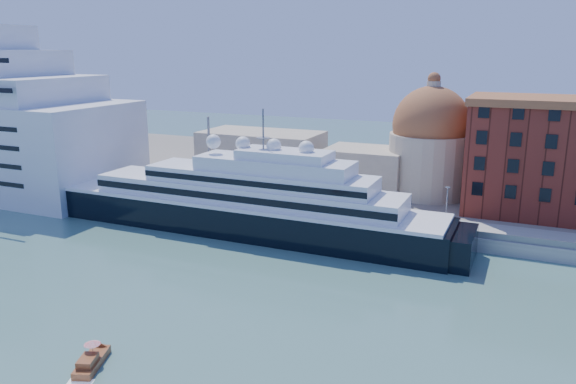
% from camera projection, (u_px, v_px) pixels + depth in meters
% --- Properties ---
extents(ground, '(400.00, 400.00, 0.00)m').
position_uv_depth(ground, '(211.00, 280.00, 85.56)').
color(ground, '#3D6963').
rests_on(ground, ground).
extents(quay, '(180.00, 10.00, 2.50)m').
position_uv_depth(quay, '(297.00, 214.00, 115.42)').
color(quay, gray).
rests_on(quay, ground).
extents(land, '(260.00, 72.00, 2.00)m').
position_uv_depth(land, '(356.00, 175.00, 151.86)').
color(land, slate).
rests_on(land, ground).
extents(quay_fence, '(180.00, 0.10, 1.20)m').
position_uv_depth(quay_fence, '(289.00, 211.00, 110.97)').
color(quay_fence, slate).
rests_on(quay_fence, quay).
extents(superyacht, '(93.20, 12.92, 27.85)m').
position_uv_depth(superyacht, '(223.00, 205.00, 109.10)').
color(superyacht, black).
rests_on(superyacht, ground).
extents(service_barge, '(12.11, 6.11, 2.60)m').
position_uv_depth(service_barge, '(36.00, 201.00, 127.02)').
color(service_barge, white).
rests_on(service_barge, ground).
extents(water_taxi, '(4.13, 6.55, 2.96)m').
position_uv_depth(water_taxi, '(91.00, 361.00, 62.11)').
color(water_taxi, brown).
rests_on(water_taxi, ground).
extents(church, '(66.00, 18.00, 25.50)m').
position_uv_depth(church, '(362.00, 151.00, 131.59)').
color(church, beige).
rests_on(church, land).
extents(lamp_posts, '(120.80, 2.40, 18.00)m').
position_uv_depth(lamp_posts, '(238.00, 170.00, 116.69)').
color(lamp_posts, slate).
rests_on(lamp_posts, quay).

